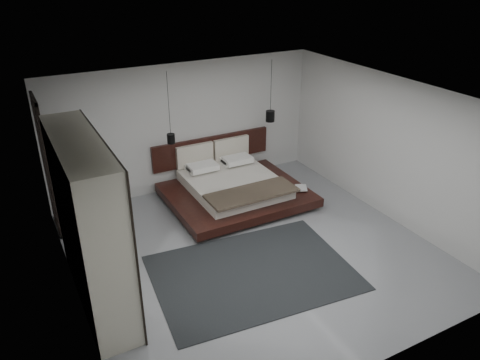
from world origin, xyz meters
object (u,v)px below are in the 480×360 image
bed (233,187)px  rug (253,272)px  pendant_left (171,138)px  pendant_right (270,116)px  lattice_screen (47,167)px  wardrobe (89,224)px

bed → rug: (-0.92, -2.48, -0.28)m
bed → pendant_left: (-1.17, 0.45, 1.17)m
pendant_right → rug: (-2.08, -2.93, -1.56)m
lattice_screen → rug: 4.20m
lattice_screen → wardrobe: size_ratio=0.98×
bed → pendant_left: size_ratio=1.96×
bed → pendant_right: (1.17, 0.45, 1.27)m
bed → lattice_screen: bearing=171.2°
lattice_screen → wardrobe: (0.25, -2.42, -0.00)m
pendant_left → rug: pendant_left is taller
pendant_right → bed: bearing=-158.8°
bed → pendant_right: 1.78m
pendant_left → bed: bearing=-21.2°
pendant_left → pendant_right: same height
lattice_screen → pendant_right: pendant_right is taller
pendant_right → rug: pendant_right is taller
wardrobe → bed: bearing=29.7°
bed → wardrobe: (-3.29, -1.88, 1.01)m
lattice_screen → pendant_left: pendant_left is taller
bed → wardrobe: 3.92m
lattice_screen → pendant_right: (4.70, -0.09, 0.26)m
bed → rug: 2.66m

